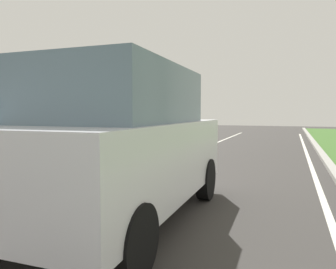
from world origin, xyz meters
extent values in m
plane|color=#383533|center=(0.00, 14.00, 0.00)|extent=(60.00, 60.00, 0.00)
cube|color=silver|center=(-0.70, 14.00, 0.00)|extent=(0.12, 32.00, 0.01)
cube|color=silver|center=(3.60, 14.00, 0.00)|extent=(0.12, 32.00, 0.01)
cube|color=#9E9B93|center=(4.10, 14.00, 0.06)|extent=(0.24, 48.00, 0.12)
cube|color=silver|center=(0.72, 8.42, 0.93)|extent=(2.02, 4.55, 1.10)
cube|color=slate|center=(0.72, 8.27, 1.88)|extent=(1.77, 2.74, 0.80)
cylinder|color=black|center=(-0.20, 9.92, 0.38)|extent=(0.24, 0.77, 0.76)
cylinder|color=black|center=(1.55, 9.97, 0.38)|extent=(0.24, 0.77, 0.76)
cylinder|color=black|center=(1.63, 6.91, 0.38)|extent=(0.24, 0.77, 0.76)
camera|label=1|loc=(3.02, 4.23, 1.63)|focal=34.11mm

